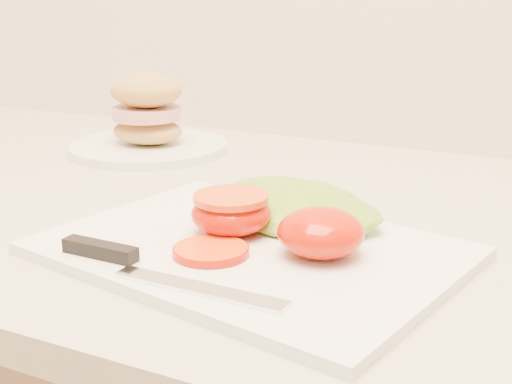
% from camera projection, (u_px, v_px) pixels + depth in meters
% --- Properties ---
extents(cutting_board, '(0.38, 0.31, 0.01)m').
position_uv_depth(cutting_board, '(251.00, 250.00, 0.61)').
color(cutting_board, white).
rests_on(cutting_board, counter).
extents(tomato_half_dome, '(0.07, 0.07, 0.04)m').
position_uv_depth(tomato_half_dome, '(321.00, 232.00, 0.58)').
color(tomato_half_dome, red).
rests_on(tomato_half_dome, cutting_board).
extents(tomato_half_cut, '(0.07, 0.07, 0.04)m').
position_uv_depth(tomato_half_cut, '(231.00, 212.00, 0.63)').
color(tomato_half_cut, red).
rests_on(tomato_half_cut, cutting_board).
extents(tomato_slice_0, '(0.06, 0.06, 0.01)m').
position_uv_depth(tomato_slice_0, '(211.00, 251.00, 0.59)').
color(tomato_slice_0, orange).
rests_on(tomato_slice_0, cutting_board).
extents(lettuce_leaf_0, '(0.16, 0.11, 0.03)m').
position_uv_depth(lettuce_leaf_0, '(285.00, 206.00, 0.67)').
color(lettuce_leaf_0, '#82AB2D').
rests_on(lettuce_leaf_0, cutting_board).
extents(lettuce_leaf_1, '(0.11, 0.08, 0.02)m').
position_uv_depth(lettuce_leaf_1, '(326.00, 216.00, 0.65)').
color(lettuce_leaf_1, '#82AB2D').
rests_on(lettuce_leaf_1, cutting_board).
extents(knife, '(0.21, 0.04, 0.01)m').
position_uv_depth(knife, '(136.00, 264.00, 0.56)').
color(knife, silver).
rests_on(knife, cutting_board).
extents(sandwich_plate, '(0.21, 0.21, 0.11)m').
position_uv_depth(sandwich_plate, '(147.00, 125.00, 0.97)').
color(sandwich_plate, white).
rests_on(sandwich_plate, counter).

